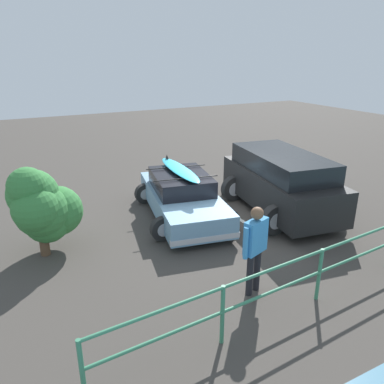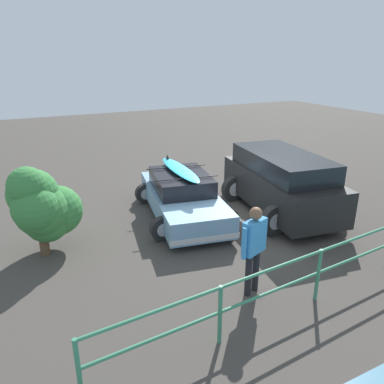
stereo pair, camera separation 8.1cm
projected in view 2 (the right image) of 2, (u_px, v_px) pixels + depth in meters
The scene contains 7 objects.
ground_plane at pixel (212, 220), 10.79m from camera, with size 44.00×44.00×0.02m, color #423D38.
parking_stripe at pixel (223, 208), 11.58m from camera, with size 4.10×0.12×0.00m, color silver.
sedan_car at pixel (182, 196), 10.84m from camera, with size 2.87×4.55×1.53m.
suv_car at pixel (281, 182), 11.00m from camera, with size 3.01×4.63×1.81m.
person_bystander at pixel (254, 243), 7.11m from camera, with size 0.68×0.37×1.83m.
railing_fence at pixel (319, 266), 7.00m from camera, with size 9.06×0.74×1.09m.
bush_near_left at pixel (42, 207), 8.58m from camera, with size 1.66×1.60×2.20m.
Camera 2 is at (4.91, 8.55, 4.47)m, focal length 35.00 mm.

